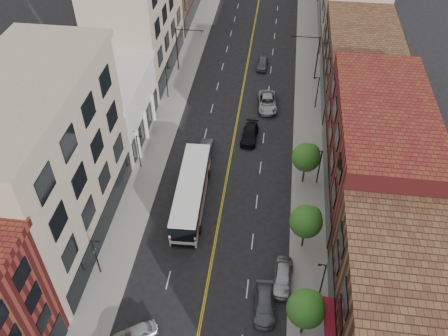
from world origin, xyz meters
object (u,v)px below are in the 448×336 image
at_px(car_lane_b, 267,102).
at_px(car_lane_c, 262,64).
at_px(car_parked_mid, 265,305).
at_px(car_parked_far, 283,277).
at_px(car_lane_a, 250,134).
at_px(city_bus, 191,191).
at_px(car_angle_a, 135,334).
at_px(car_lane_behind, 206,148).

bearing_deg(car_lane_b, car_lane_c, 91.74).
relative_size(car_parked_mid, car_parked_far, 0.99).
bearing_deg(car_lane_a, city_bus, -110.52).
bearing_deg(city_bus, car_lane_c, 76.93).
bearing_deg(car_lane_c, car_angle_a, -96.89).
bearing_deg(car_parked_far, car_lane_behind, 122.13).
height_order(car_angle_a, car_parked_mid, car_angle_a).
relative_size(car_parked_far, car_lane_a, 0.95).
relative_size(car_lane_behind, car_lane_c, 1.01).
relative_size(city_bus, car_lane_b, 2.30).
height_order(car_angle_a, car_lane_c, car_lane_c).
xyz_separation_m(car_parked_mid, car_lane_a, (-3.68, 25.65, 0.04)).
height_order(city_bus, car_lane_c, city_bus).
distance_m(car_parked_mid, car_lane_behind, 23.82).
xyz_separation_m(car_parked_mid, car_lane_behind, (-9.11, 22.01, 0.01)).
height_order(car_angle_a, car_lane_b, car_lane_b).
relative_size(car_parked_far, car_lane_c, 1.14).
xyz_separation_m(car_lane_behind, car_lane_a, (5.44, 3.63, 0.03)).
relative_size(car_angle_a, car_lane_behind, 0.96).
bearing_deg(car_lane_a, car_parked_far, -73.59).
bearing_deg(car_lane_behind, car_lane_c, -106.83).
relative_size(car_angle_a, car_lane_b, 0.69).
bearing_deg(car_angle_a, car_lane_c, 140.14).
relative_size(city_bus, car_lane_a, 2.70).
bearing_deg(car_angle_a, car_parked_mid, 80.68).
height_order(car_parked_far, car_lane_behind, car_parked_far).
xyz_separation_m(car_angle_a, car_lane_b, (9.61, 37.84, 0.12)).
bearing_deg(car_angle_a, car_lane_behind, 144.62).
bearing_deg(car_parked_mid, car_lane_b, 89.28).
height_order(car_parked_far, car_lane_a, car_parked_far).
bearing_deg(car_parked_far, car_parked_mid, -113.83).
distance_m(car_parked_far, car_lane_behind, 21.61).
xyz_separation_m(city_bus, car_lane_c, (6.05, 31.80, -1.30)).
bearing_deg(car_parked_mid, car_lane_behind, 108.71).
bearing_deg(car_lane_behind, car_parked_mid, 110.19).
xyz_separation_m(car_parked_far, car_lane_b, (-3.39, 30.19, 0.00)).
distance_m(car_angle_a, car_lane_b, 39.04).
height_order(city_bus, car_lane_a, city_bus).
bearing_deg(car_lane_c, city_bus, -98.23).
bearing_deg(car_lane_b, car_lane_a, -109.43).
distance_m(city_bus, car_parked_mid, 15.87).
height_order(city_bus, car_parked_mid, city_bus).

